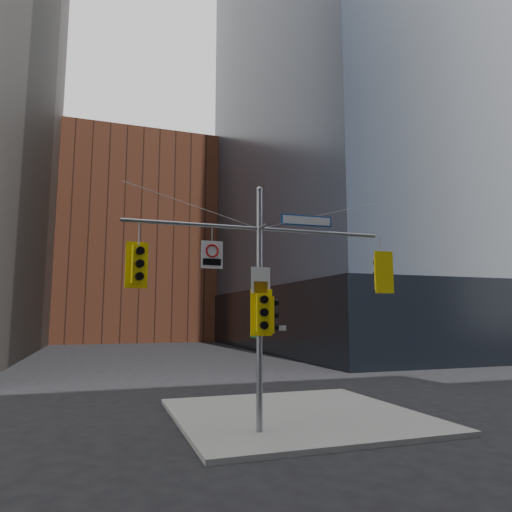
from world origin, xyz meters
TOP-DOWN VIEW (x-y plane):
  - ground at (0.00, 0.00)m, footprint 160.00×160.00m
  - sidewalk_corner at (2.00, 4.00)m, footprint 8.00×8.00m
  - podium_ne at (28.00, 32.00)m, footprint 36.40×36.40m
  - brick_midrise at (0.00, 58.00)m, footprint 26.00×20.00m
  - signal_assembly at (0.00, 1.99)m, footprint 8.00×0.80m
  - traffic_light_west_arm at (-3.50, 2.01)m, footprint 0.61×0.53m
  - traffic_light_east_arm at (4.20, 1.99)m, footprint 0.65×0.52m
  - traffic_light_pole_side at (0.33, 2.00)m, footprint 0.42×0.36m
  - traffic_light_pole_front at (0.00, 1.73)m, footprint 0.64×0.55m
  - street_sign_blade at (1.56, 2.00)m, footprint 1.69×0.09m
  - regulatory_sign_arm at (-1.45, 1.97)m, footprint 0.64×0.09m
  - regulatory_sign_pole at (0.00, 1.88)m, footprint 0.59×0.05m
  - street_blade_ew at (0.45, 2.00)m, footprint 0.77×0.04m
  - street_blade_ns at (0.00, 2.45)m, footprint 0.04×0.81m

SIDE VIEW (x-z plane):
  - ground at x=0.00m, z-range 0.00..0.00m
  - sidewalk_corner at x=2.00m, z-range 0.00..0.15m
  - street_blade_ns at x=0.00m, z-range 2.75..2.91m
  - podium_ne at x=28.00m, z-range 0.00..6.00m
  - street_blade_ew at x=0.45m, z-range 2.97..3.12m
  - traffic_light_pole_side at x=0.33m, z-range 2.89..3.98m
  - traffic_light_pole_front at x=0.00m, z-range 2.83..4.18m
  - signal_assembly at x=0.00m, z-range 0.77..8.07m
  - regulatory_sign_pole at x=0.00m, z-range 4.04..4.81m
  - traffic_light_west_arm at x=-3.50m, z-range 4.16..5.44m
  - traffic_light_east_arm at x=4.20m, z-range 4.12..5.48m
  - regulatory_sign_arm at x=-1.45m, z-range 4.78..5.58m
  - street_sign_blade at x=1.56m, z-range 6.19..6.51m
  - brick_midrise at x=0.00m, z-range 0.00..28.00m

